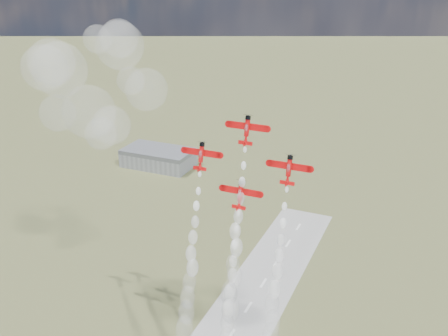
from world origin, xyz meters
TOP-DOWN VIEW (x-y plane):
  - hangar at (-120.00, 180.00)m, footprint 50.00×28.00m
  - plane_lead at (16.26, 1.57)m, footprint 11.72×4.36m
  - plane_left at (3.04, -0.64)m, footprint 11.72×4.36m
  - plane_right at (29.48, -0.64)m, footprint 11.72×4.36m
  - plane_slot at (16.26, -2.84)m, footprint 11.72×4.36m
  - smoke_trail_lead at (16.39, -8.41)m, footprint 5.97×13.93m
  - smoke_trail_left at (2.82, -11.07)m, footprint 5.21×15.15m
  - smoke_trail_right at (29.73, -10.97)m, footprint 5.21×14.27m
  - smoke_trail_slot at (16.28, -13.29)m, footprint 5.69×14.71m
  - drifted_smoke_cloud at (-56.94, 25.93)m, footprint 59.61×34.58m

SIDE VIEW (x-z plane):
  - hangar at x=-120.00m, z-range 0.00..13.00m
  - smoke_trail_slot at x=16.28m, z-range 13.87..63.11m
  - smoke_trail_left at x=2.82m, z-range 22.19..72.20m
  - smoke_trail_right at x=29.73m, z-range 22.62..72.25m
  - smoke_trail_lead at x=16.39m, z-range 31.41..81.16m
  - plane_slot at x=16.26m, z-range 76.38..84.62m
  - plane_left at x=3.04m, z-range 85.37..93.61m
  - plane_right at x=29.48m, z-range 85.37..93.61m
  - plane_lead at x=16.26m, z-range 94.36..102.59m
  - drifted_smoke_cloud at x=-56.94m, z-range 76.44..123.18m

